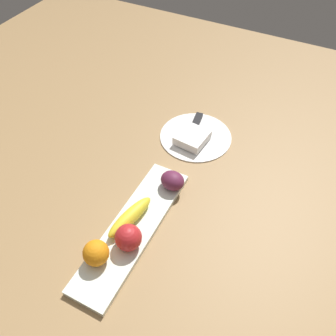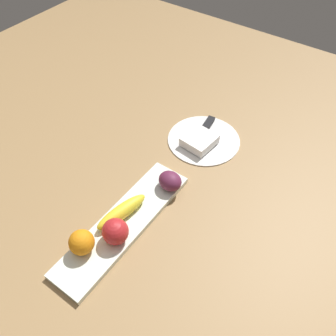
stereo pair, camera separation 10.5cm
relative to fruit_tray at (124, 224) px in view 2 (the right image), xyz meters
name	(u,v)px [view 2 (the right image)]	position (x,y,z in m)	size (l,w,h in m)	color
ground_plane	(133,225)	(-0.01, 0.02, -0.01)	(2.40, 2.40, 0.00)	#98754A
fruit_tray	(124,224)	(0.00, 0.00, 0.00)	(0.46, 0.11, 0.02)	white
apple	(116,232)	(0.05, 0.02, 0.04)	(0.07, 0.07, 0.07)	red
banana	(123,210)	(-0.02, -0.02, 0.03)	(0.16, 0.04, 0.04)	yellow
orange_near_apple	(82,242)	(0.12, -0.03, 0.04)	(0.06, 0.06, 0.06)	orange
grape_bunch	(170,181)	(-0.17, 0.03, 0.03)	(0.07, 0.06, 0.05)	#5E223F
dinner_plate	(204,139)	(-0.41, 0.00, 0.00)	(0.24, 0.24, 0.01)	white
folded_napkin	(199,140)	(-0.38, 0.00, 0.01)	(0.10, 0.09, 0.03)	white
knife	(205,128)	(-0.46, -0.02, 0.00)	(0.18, 0.05, 0.01)	silver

